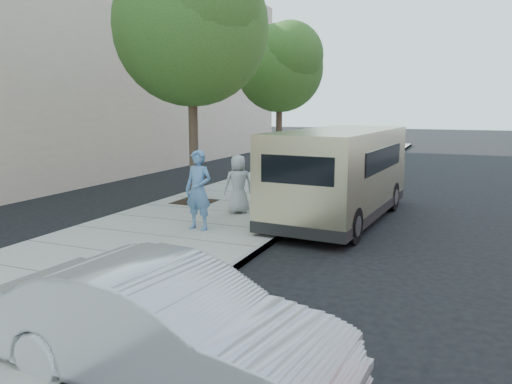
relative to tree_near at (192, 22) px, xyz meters
The scene contains 12 objects.
ground 6.45m from the tree_near, 46.82° to the right, with size 120.00×120.00×0.00m, color black.
sidewalk 6.11m from the tree_near, 62.43° to the right, with size 5.00×60.00×0.15m, color gray.
curb_face 7.02m from the tree_near, 33.03° to the right, with size 0.12×60.00×0.16m, color gray.
tree_near is the anchor object (origin of this frame).
tree_far 7.63m from the tree_near, 90.00° to the left, with size 3.92×3.80×6.49m.
parking_meter 6.20m from the tree_near, 37.51° to the right, with size 0.30×0.12×1.45m.
van 6.22m from the tree_near, ahead, with size 2.71×6.82×2.48m.
sedan 11.25m from the tree_near, 62.32° to the right, with size 1.49×4.26×1.40m, color #B0B1B8.
person_officer 5.66m from the tree_near, 59.34° to the right, with size 0.70×0.46×1.93m, color #4F7BA8.
person_green_shirt 5.84m from the tree_near, 23.61° to the right, with size 0.90×0.70×1.86m, color green.
person_gray_shirt 5.05m from the tree_near, 26.75° to the right, with size 0.80×0.52×1.63m, color #A8A8AB.
person_striped_polo 5.73m from the tree_near, ahead, with size 1.00×0.42×1.71m, color gray.
Camera 1 is at (5.37, -10.97, 3.11)m, focal length 35.00 mm.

